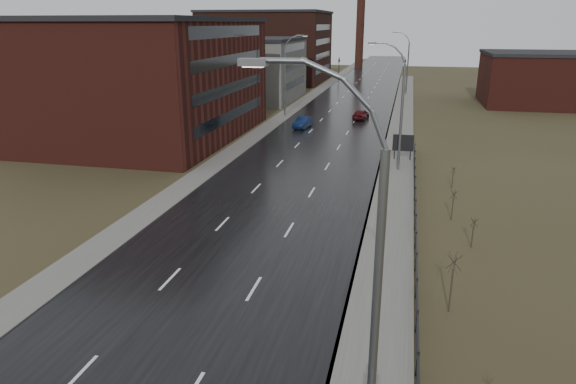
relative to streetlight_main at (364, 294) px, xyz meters
The scene contains 23 objects.
road 58.93m from the streetlight_main, 98.31° to the left, with size 14.00×300.00×0.06m, color black.
sidewalk_right 33.54m from the streetlight_main, 89.78° to the left, with size 3.20×180.00×0.18m, color #595651.
curb_right 33.57m from the streetlight_main, 92.42° to the left, with size 0.16×180.00×0.18m, color slate.
sidewalk_left 60.65m from the streetlight_main, 106.04° to the left, with size 2.40×260.00×0.12m, color #595651.
warehouse_near 52.13m from the streetlight_main, 124.42° to the left, with size 22.44×28.56×13.50m.
warehouse_mid 80.48m from the streetlight_main, 109.20° to the left, with size 16.32×20.40×10.50m.
warehouse_far 110.59m from the streetlight_main, 106.53° to the left, with size 26.52×24.48×15.50m.
building_right 82.95m from the streetlight_main, 74.74° to the left, with size 18.36×16.32×8.50m.
smokestack 149.01m from the streetlight_main, 95.58° to the left, with size 2.70×2.70×30.70m.
streetlight_main is the anchor object (origin of this frame).
streetlight_right_mid 34.01m from the streetlight_main, 89.95° to the left, with size 3.36×0.28×11.35m.
streetlight_left 62.15m from the streetlight_main, 105.08° to the left, with size 3.36×0.28×11.35m.
streetlight_right_far 88.01m from the streetlight_main, 89.98° to the left, with size 3.36×0.28×11.35m.
guardrail 17.27m from the streetlight_main, 83.61° to the left, with size 0.10×53.05×1.10m.
shrub_c 11.53m from the streetlight_main, 71.75° to the left, with size 0.70×0.74×2.98m.
shrub_d 19.31m from the streetlight_main, 74.08° to the left, with size 0.46×0.48×1.90m.
shrub_e 23.27m from the streetlight_main, 79.22° to the left, with size 0.52×0.54×2.17m.
shrub_f 30.67m from the streetlight_main, 80.89° to the left, with size 0.44×0.46×1.83m.
billboard 37.93m from the streetlight_main, 89.05° to the left, with size 2.00×0.17×2.66m.
traffic_light_left 119.16m from the streetlight_main, 97.95° to the left, with size 0.58×2.73×5.30m.
traffic_light_right 118.01m from the streetlight_main, 90.23° to the left, with size 0.58×2.73×5.30m.
car_near 53.54m from the streetlight_main, 103.14° to the left, with size 1.50×4.30×1.42m, color #0D1C42.
car_far 60.05m from the streetlight_main, 95.23° to the left, with size 1.73×4.29×1.46m, color #440B10.
Camera 1 is at (9.22, -10.16, 12.86)m, focal length 32.00 mm.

